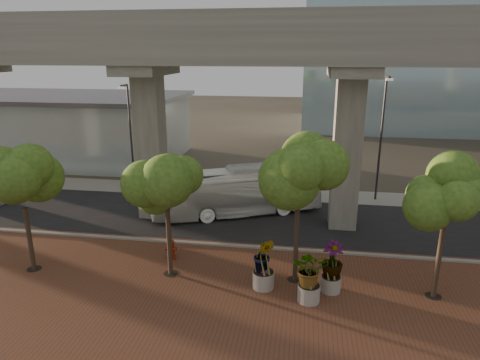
# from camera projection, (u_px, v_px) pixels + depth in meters

# --- Properties ---
(ground) EXTENTS (160.00, 160.00, 0.00)m
(ground) POSITION_uv_depth(u_px,v_px,m) (240.00, 233.00, 25.42)
(ground) COLOR #363127
(ground) RESTS_ON ground
(brick_plaza) EXTENTS (70.00, 13.00, 0.06)m
(brick_plaza) POSITION_uv_depth(u_px,v_px,m) (211.00, 309.00, 17.84)
(brick_plaza) COLOR brown
(brick_plaza) RESTS_ON ground
(asphalt_road) EXTENTS (90.00, 8.00, 0.04)m
(asphalt_road) POSITION_uv_depth(u_px,v_px,m) (245.00, 220.00, 27.30)
(asphalt_road) COLOR black
(asphalt_road) RESTS_ON ground
(curb_strip) EXTENTS (70.00, 0.25, 0.16)m
(curb_strip) POSITION_uv_depth(u_px,v_px,m) (235.00, 246.00, 23.50)
(curb_strip) COLOR gray
(curb_strip) RESTS_ON ground
(far_sidewalk) EXTENTS (90.00, 3.00, 0.06)m
(far_sidewalk) POSITION_uv_depth(u_px,v_px,m) (255.00, 193.00, 32.50)
(far_sidewalk) COLOR gray
(far_sidewalk) RESTS_ON ground
(transit_viaduct) EXTENTS (72.00, 5.60, 12.40)m
(transit_viaduct) POSITION_uv_depth(u_px,v_px,m) (246.00, 105.00, 25.20)
(transit_viaduct) COLOR #9A988C
(transit_viaduct) RESTS_ON ground
(station_pavilion) EXTENTS (23.00, 13.00, 6.30)m
(station_pavilion) POSITION_uv_depth(u_px,v_px,m) (67.00, 126.00, 42.55)
(station_pavilion) COLOR #ADC1C6
(station_pavilion) RESTS_ON ground
(transit_bus) EXTENTS (11.19, 6.76, 3.08)m
(transit_bus) POSITION_uv_depth(u_px,v_px,m) (236.00, 192.00, 27.93)
(transit_bus) COLOR white
(transit_bus) RESTS_ON ground
(fire_hydrant) EXTENTS (0.56, 0.50, 1.12)m
(fire_hydrant) POSITION_uv_depth(u_px,v_px,m) (171.00, 249.00, 22.01)
(fire_hydrant) COLOR maroon
(fire_hydrant) RESTS_ON ground
(planter_front) EXTENTS (2.14, 2.14, 2.36)m
(planter_front) POSITION_uv_depth(u_px,v_px,m) (310.00, 271.00, 17.98)
(planter_front) COLOR gray
(planter_front) RESTS_ON ground
(planter_right) EXTENTS (2.20, 2.20, 2.35)m
(planter_right) POSITION_uv_depth(u_px,v_px,m) (332.00, 262.00, 18.75)
(planter_right) COLOR gray
(planter_right) RESTS_ON ground
(planter_left) EXTENTS (2.21, 2.21, 2.43)m
(planter_left) POSITION_uv_depth(u_px,v_px,m) (264.00, 258.00, 19.02)
(planter_left) COLOR gray
(planter_left) RESTS_ON ground
(street_tree_far_west) EXTENTS (3.89, 3.89, 6.12)m
(street_tree_far_west) POSITION_uv_depth(u_px,v_px,m) (21.00, 185.00, 19.82)
(street_tree_far_west) COLOR #463428
(street_tree_far_west) RESTS_ON ground
(street_tree_near_west) EXTENTS (3.57, 3.57, 5.99)m
(street_tree_near_west) POSITION_uv_depth(u_px,v_px,m) (166.00, 188.00, 19.39)
(street_tree_near_west) COLOR #463428
(street_tree_near_west) RESTS_ON ground
(street_tree_near_east) EXTENTS (4.33, 4.33, 7.38)m
(street_tree_near_east) POSITION_uv_depth(u_px,v_px,m) (299.00, 169.00, 18.54)
(street_tree_near_east) COLOR #463428
(street_tree_near_east) RESTS_ON ground
(street_tree_far_east) EXTENTS (3.50, 3.50, 6.14)m
(street_tree_far_east) POSITION_uv_depth(u_px,v_px,m) (448.00, 199.00, 17.42)
(street_tree_far_east) COLOR #463428
(street_tree_far_east) RESTS_ON ground
(streetlamp_west) EXTENTS (0.40, 1.18, 8.13)m
(streetlamp_west) POSITION_uv_depth(u_px,v_px,m) (130.00, 133.00, 30.71)
(streetlamp_west) COLOR #323137
(streetlamp_west) RESTS_ON ground
(streetlamp_east) EXTENTS (0.43, 1.27, 8.76)m
(streetlamp_east) POSITION_uv_depth(u_px,v_px,m) (382.00, 131.00, 29.46)
(streetlamp_east) COLOR #2C2D31
(streetlamp_east) RESTS_ON ground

